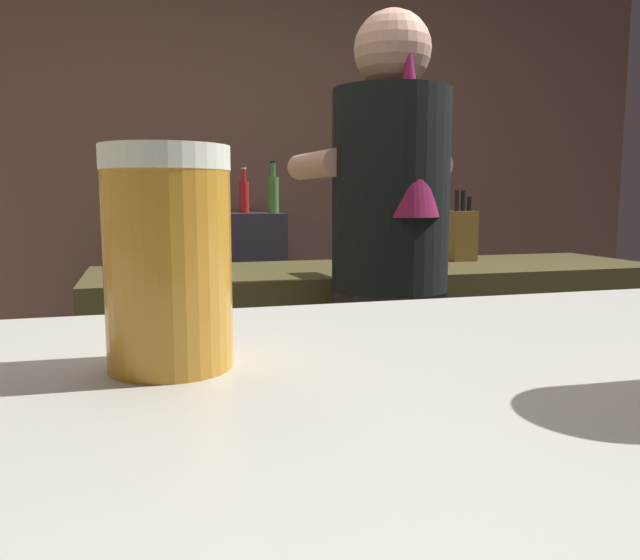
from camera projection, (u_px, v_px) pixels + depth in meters
name	position (u px, v px, depth m)	size (l,w,h in m)	color
wall_back	(233.00, 160.00, 3.51)	(5.20, 0.10, 2.70)	brown
prep_counter	(381.00, 382.00, 2.38)	(2.10, 0.60, 0.89)	#4A4624
back_shelf	(211.00, 314.00, 3.30)	(0.75, 0.36, 1.06)	#33313E
bartender	(390.00, 259.00, 1.83)	(0.45, 0.53, 1.67)	#362F35
knife_block	(462.00, 235.00, 2.51)	(0.10, 0.08, 0.28)	olive
mixing_bowl	(173.00, 261.00, 2.20)	(0.22, 0.22, 0.06)	silver
chefs_knife	(418.00, 266.00, 2.30)	(0.24, 0.03, 0.01)	silver
pint_glass_far	(168.00, 259.00, 0.38)	(0.08, 0.08, 0.14)	#C9892A
bottle_soy	(179.00, 198.00, 3.09)	(0.05, 0.05, 0.20)	#4E852F
bottle_olive_oil	(244.00, 195.00, 3.32)	(0.05, 0.05, 0.24)	red
bottle_hot_sauce	(273.00, 193.00, 3.23)	(0.06, 0.06, 0.27)	#45803B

